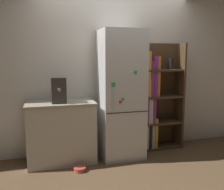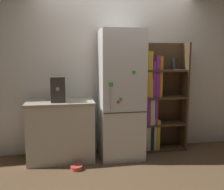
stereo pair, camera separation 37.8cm
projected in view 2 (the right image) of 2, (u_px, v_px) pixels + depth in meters
name	position (u px, v px, depth m)	size (l,w,h in m)	color
ground_plane	(122.00, 159.00, 3.81)	(16.00, 16.00, 0.00)	brown
wall_back	(116.00, 72.00, 4.07)	(8.00, 0.05, 2.60)	silver
refrigerator	(121.00, 95.00, 3.80)	(0.64, 0.64, 1.94)	silver
bookshelf	(157.00, 101.00, 4.11)	(0.73, 0.33, 1.77)	#4C3823
kitchen_counter	(61.00, 130.00, 3.74)	(0.98, 0.58, 0.90)	beige
espresso_machine	(58.00, 89.00, 3.59)	(0.20, 0.29, 0.36)	#38332D
pet_bowl	(77.00, 167.00, 3.44)	(0.17, 0.17, 0.06)	#D84C3F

